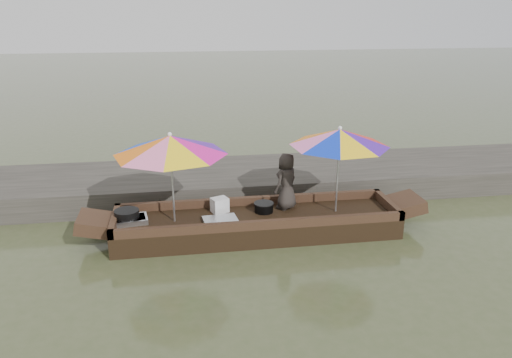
{
  "coord_description": "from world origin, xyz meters",
  "views": [
    {
      "loc": [
        -1.26,
        -7.93,
        3.79
      ],
      "look_at": [
        0.0,
        0.1,
        1.0
      ],
      "focal_mm": 35.0,
      "sensor_mm": 36.0,
      "label": 1
    }
  ],
  "objects": [
    {
      "name": "dock",
      "position": [
        0.0,
        2.2,
        0.25
      ],
      "size": [
        22.0,
        2.2,
        0.5
      ],
      "primitive_type": "cube",
      "color": "#2D2B26",
      "rests_on": "ground"
    },
    {
      "name": "boat_hull",
      "position": [
        0.0,
        0.0,
        0.17
      ],
      "size": [
        4.93,
        1.2,
        0.35
      ],
      "primitive_type": "cube",
      "color": "black",
      "rests_on": "water"
    },
    {
      "name": "tray_scallop",
      "position": [
        -0.66,
        -0.16,
        0.38
      ],
      "size": [
        0.61,
        0.46,
        0.06
      ],
      "primitive_type": "cube",
      "rotation": [
        0.0,
        0.0,
        0.11
      ],
      "color": "silver",
      "rests_on": "boat_hull"
    },
    {
      "name": "umbrella_stern",
      "position": [
        1.43,
        0.0,
        1.12
      ],
      "size": [
        2.14,
        2.14,
        1.55
      ],
      "primitive_type": null,
      "rotation": [
        0.0,
        0.0,
        -0.29
      ],
      "color": "red",
      "rests_on": "boat_hull"
    },
    {
      "name": "charcoal_grill",
      "position": [
        0.15,
        0.17,
        0.43
      ],
      "size": [
        0.33,
        0.33,
        0.16
      ],
      "primitive_type": "cylinder",
      "color": "black",
      "rests_on": "boat_hull"
    },
    {
      "name": "water",
      "position": [
        0.0,
        0.0,
        0.0
      ],
      "size": [
        80.0,
        80.0,
        0.0
      ],
      "primitive_type": "plane",
      "color": "#3D4626",
      "rests_on": "ground"
    },
    {
      "name": "cooking_pot",
      "position": [
        -2.21,
        0.08,
        0.46
      ],
      "size": [
        0.42,
        0.42,
        0.22
      ],
      "primitive_type": "cylinder",
      "color": "black",
      "rests_on": "boat_hull"
    },
    {
      "name": "supply_bag",
      "position": [
        -0.62,
        0.29,
        0.48
      ],
      "size": [
        0.34,
        0.31,
        0.26
      ],
      "primitive_type": "cube",
      "rotation": [
        0.0,
        0.0,
        0.37
      ],
      "color": "silver",
      "rests_on": "boat_hull"
    },
    {
      "name": "vendor",
      "position": [
        0.58,
        0.28,
        0.87
      ],
      "size": [
        0.61,
        0.58,
        1.04
      ],
      "primitive_type": "imported",
      "rotation": [
        0.0,
        0.0,
        3.83
      ],
      "color": "#292420",
      "rests_on": "boat_hull"
    },
    {
      "name": "tray_crayfish",
      "position": [
        -2.16,
        0.06,
        0.39
      ],
      "size": [
        0.62,
        0.47,
        0.09
      ],
      "primitive_type": "cube",
      "rotation": [
        0.0,
        0.0,
        0.15
      ],
      "color": "silver",
      "rests_on": "boat_hull"
    },
    {
      "name": "umbrella_bow",
      "position": [
        -1.42,
        0.0,
        1.12
      ],
      "size": [
        2.07,
        2.07,
        1.55
      ],
      "primitive_type": null,
      "rotation": [
        0.0,
        0.0,
        -0.11
      ],
      "color": "#5014A5",
      "rests_on": "boat_hull"
    }
  ]
}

